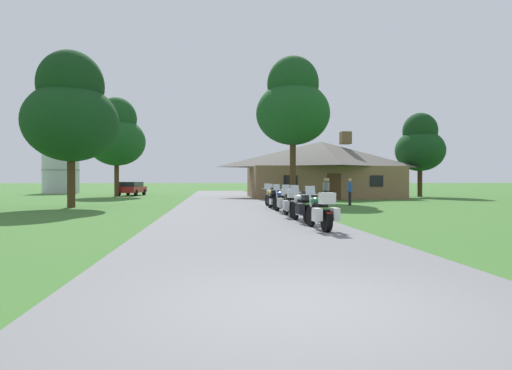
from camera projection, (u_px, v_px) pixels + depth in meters
ground_plane at (232, 207)px, 24.87m from camera, size 500.00×500.00×0.00m
asphalt_driveway at (234, 209)px, 22.88m from camera, size 6.40×80.00×0.06m
motorcycle_green_nearest_to_camera at (321, 212)px, 12.74m from camera, size 0.82×2.08×1.30m
motorcycle_silver_second_in_row at (304, 207)px, 15.16m from camera, size 0.87×2.08×1.30m
motorcycle_black_third_in_row at (290, 203)px, 17.31m from camera, size 0.72×2.08×1.30m
motorcycle_blue_fourth_in_row at (283, 201)px, 19.73m from camera, size 0.91×2.08×1.30m
motorcycle_yellow_fifth_in_row at (273, 198)px, 22.20m from camera, size 0.66×2.08×1.30m
motorcycle_silver_farthest_in_row at (272, 197)px, 24.12m from camera, size 0.88×2.08×1.30m
stone_lodge at (321, 169)px, 38.67m from camera, size 13.32×8.86×5.92m
bystander_gray_shirt_near_lodge at (325, 189)px, 29.62m from camera, size 0.27×0.54×1.69m
bystander_gray_shirt_beside_signpost at (328, 189)px, 29.21m from camera, size 0.27×0.55×1.69m
bystander_blue_shirt_by_tree at (350, 190)px, 26.58m from camera, size 0.26×0.55×1.67m
tree_left_far at (116, 135)px, 41.48m from camera, size 5.46×5.46×9.52m
tree_by_lodge_front at (293, 105)px, 31.82m from camera, size 5.44×5.44×10.69m
tree_right_of_lodge at (420, 145)px, 40.75m from camera, size 4.58×4.58×7.92m
tree_left_near at (71, 111)px, 24.49m from camera, size 5.24×5.24×8.90m
metal_silo_distant at (61, 166)px, 52.09m from camera, size 4.32×4.32×6.68m
parked_red_suv_far_left at (132, 188)px, 44.13m from camera, size 2.41×4.80×1.40m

